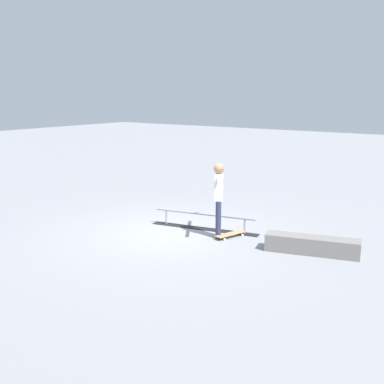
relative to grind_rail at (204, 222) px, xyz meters
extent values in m
plane|color=gray|center=(0.49, 0.78, -0.17)|extent=(60.00, 60.00, 0.00)
cube|color=black|center=(0.00, 0.00, -0.17)|extent=(2.70, 0.77, 0.01)
cylinder|color=gray|center=(-1.00, -0.20, 0.01)|extent=(0.04, 0.04, 0.37)
cylinder|color=gray|center=(1.00, 0.20, 0.01)|extent=(0.04, 0.04, 0.37)
cylinder|color=gray|center=(0.00, 0.00, 0.20)|extent=(2.50, 0.55, 0.05)
cube|color=gray|center=(-2.78, 0.18, 0.00)|extent=(1.92, 0.89, 0.35)
cylinder|color=#2D3351|center=(-0.67, 0.43, 0.26)|extent=(0.17, 0.17, 0.86)
cylinder|color=#2D3351|center=(-0.58, 0.28, 0.26)|extent=(0.17, 0.17, 0.86)
cube|color=white|center=(-0.63, 0.35, 0.99)|extent=(0.29, 0.29, 0.61)
sphere|color=#A87A56|center=(-0.63, 0.35, 1.41)|extent=(0.23, 0.23, 0.23)
cylinder|color=white|center=(-0.84, 0.69, 1.22)|extent=(0.38, 0.52, 0.08)
cylinder|color=white|center=(-0.41, 0.02, 1.22)|extent=(0.38, 0.52, 0.08)
cube|color=tan|center=(-0.85, 0.20, -0.09)|extent=(0.41, 0.82, 0.02)
cylinder|color=white|center=(-0.82, -0.09, -0.14)|extent=(0.04, 0.06, 0.05)
cylinder|color=white|center=(-1.04, -0.03, -0.14)|extent=(0.04, 0.06, 0.05)
cylinder|color=white|center=(-0.67, 0.43, -0.14)|extent=(0.04, 0.06, 0.05)
cylinder|color=white|center=(-0.89, 0.49, -0.14)|extent=(0.04, 0.06, 0.05)
camera|label=1|loc=(-6.15, 9.12, 3.07)|focal=44.42mm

